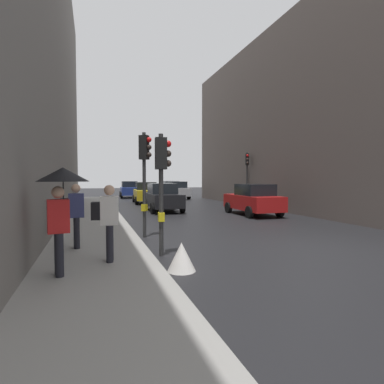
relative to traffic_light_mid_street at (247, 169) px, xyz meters
name	(u,v)px	position (x,y,z in m)	size (l,w,h in m)	color
ground_plane	(311,247)	(-4.55, -12.65, -2.75)	(120.00, 120.00, 0.00)	black
sidewalk_kerb	(95,225)	(-10.77, -6.65, -2.67)	(2.72, 40.00, 0.16)	gray
building_facade_right	(344,123)	(6.31, -2.60, 3.24)	(12.00, 26.44, 11.99)	#5B514C
traffic_light_mid_street	(247,169)	(0.00, 0.00, 0.00)	(0.33, 0.45, 3.99)	#2D2D2D
traffic_light_near_left	(162,172)	(-9.08, -12.28, -0.50)	(0.44, 0.26, 3.26)	#2D2D2D
traffic_light_near_right	(145,165)	(-9.09, -9.52, -0.21)	(0.44, 0.38, 3.68)	#2D2D2D
car_dark_suv	(163,197)	(-6.57, -1.15, -1.87)	(2.08, 4.23, 1.76)	black
car_red_sedan	(253,200)	(-2.15, -4.79, -1.87)	(2.06, 4.22, 1.76)	red
car_silver_hatchback	(176,190)	(-2.74, 9.96, -1.87)	(2.25, 4.31, 1.76)	#BCBCC1
car_blue_van	(129,189)	(-6.99, 13.49, -1.87)	(2.17, 4.28, 1.76)	navy
car_yellow_taxi	(146,193)	(-6.55, 5.48, -1.87)	(2.21, 4.30, 1.76)	yellow
car_white_compact	(170,188)	(-2.02, 15.15, -1.87)	(2.13, 4.26, 1.76)	silver
pedestrian_with_umbrella	(62,191)	(-11.43, -13.79, -0.91)	(1.00, 1.00, 2.14)	black
pedestrian_with_grey_backpack	(75,212)	(-11.32, -11.34, -1.59)	(0.62, 0.36, 1.77)	black
pedestrian_with_black_backpack	(108,218)	(-10.53, -13.03, -1.59)	(0.62, 0.36, 1.77)	black
warning_sign_triangle	(182,257)	(-8.97, -13.77, -2.43)	(0.64, 0.64, 0.65)	silver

